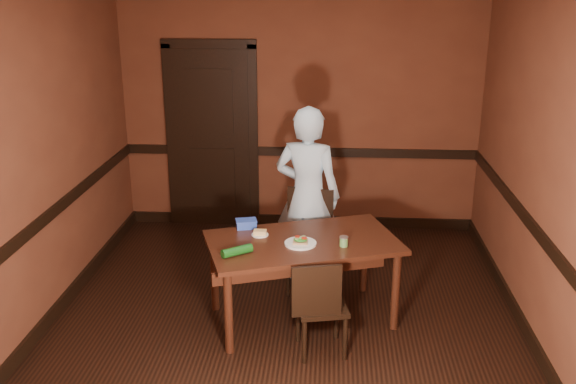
# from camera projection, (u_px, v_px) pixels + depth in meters

# --- Properties ---
(floor) EXTENTS (4.00, 4.50, 0.01)m
(floor) POSITION_uv_depth(u_px,v_px,m) (285.00, 321.00, 5.48)
(floor) COLOR black
(floor) RESTS_ON ground
(wall_back) EXTENTS (4.00, 0.02, 2.70)m
(wall_back) POSITION_uv_depth(u_px,v_px,m) (300.00, 113.00, 7.18)
(wall_back) COLOR brown
(wall_back) RESTS_ON ground
(wall_front) EXTENTS (4.00, 0.02, 2.70)m
(wall_front) POSITION_uv_depth(u_px,v_px,m) (248.00, 311.00, 2.92)
(wall_front) COLOR brown
(wall_front) RESTS_ON ground
(wall_left) EXTENTS (0.02, 4.50, 2.70)m
(wall_left) POSITION_uv_depth(u_px,v_px,m) (39.00, 165.00, 5.18)
(wall_left) COLOR brown
(wall_left) RESTS_ON ground
(wall_right) EXTENTS (0.02, 4.50, 2.70)m
(wall_right) POSITION_uv_depth(u_px,v_px,m) (545.00, 175.00, 4.92)
(wall_right) COLOR brown
(wall_right) RESTS_ON ground
(dado_back) EXTENTS (4.00, 0.03, 0.10)m
(dado_back) POSITION_uv_depth(u_px,v_px,m) (300.00, 152.00, 7.30)
(dado_back) COLOR black
(dado_back) RESTS_ON ground
(dado_left) EXTENTS (0.03, 4.50, 0.10)m
(dado_left) POSITION_uv_depth(u_px,v_px,m) (47.00, 217.00, 5.32)
(dado_left) COLOR black
(dado_left) RESTS_ON ground
(dado_right) EXTENTS (0.03, 4.50, 0.10)m
(dado_right) POSITION_uv_depth(u_px,v_px,m) (535.00, 230.00, 5.06)
(dado_right) COLOR black
(dado_right) RESTS_ON ground
(baseboard_back) EXTENTS (4.00, 0.03, 0.12)m
(baseboard_back) POSITION_uv_depth(u_px,v_px,m) (299.00, 220.00, 7.57)
(baseboard_back) COLOR black
(baseboard_back) RESTS_ON ground
(baseboard_left) EXTENTS (0.03, 4.50, 0.12)m
(baseboard_left) POSITION_uv_depth(u_px,v_px,m) (59.00, 307.00, 5.59)
(baseboard_left) COLOR black
(baseboard_left) RESTS_ON ground
(baseboard_right) EXTENTS (0.03, 4.50, 0.12)m
(baseboard_right) POSITION_uv_depth(u_px,v_px,m) (523.00, 323.00, 5.33)
(baseboard_right) COLOR black
(baseboard_right) RESTS_ON ground
(door) EXTENTS (1.05, 0.07, 2.20)m
(door) POSITION_uv_depth(u_px,v_px,m) (212.00, 134.00, 7.29)
(door) COLOR black
(door) RESTS_ON ground
(dining_table) EXTENTS (1.75, 1.33, 0.73)m
(dining_table) POSITION_uv_depth(u_px,v_px,m) (302.00, 280.00, 5.42)
(dining_table) COLOR #34170D
(dining_table) RESTS_ON floor
(chair_far) EXTENTS (0.50, 0.50, 0.93)m
(chair_far) POSITION_uv_depth(u_px,v_px,m) (313.00, 243.00, 5.91)
(chair_far) COLOR black
(chair_far) RESTS_ON floor
(chair_near) EXTENTS (0.44, 0.44, 0.80)m
(chair_near) POSITION_uv_depth(u_px,v_px,m) (321.00, 305.00, 4.93)
(chair_near) COLOR black
(chair_near) RESTS_ON floor
(person) EXTENTS (0.70, 0.54, 1.70)m
(person) POSITION_uv_depth(u_px,v_px,m) (308.00, 196.00, 6.00)
(person) COLOR #BDE0F4
(person) RESTS_ON floor
(sandwich_plate) EXTENTS (0.26, 0.26, 0.07)m
(sandwich_plate) POSITION_uv_depth(u_px,v_px,m) (300.00, 242.00, 5.21)
(sandwich_plate) COLOR white
(sandwich_plate) RESTS_ON dining_table
(sauce_jar) EXTENTS (0.07, 0.07, 0.08)m
(sauce_jar) POSITION_uv_depth(u_px,v_px,m) (344.00, 241.00, 5.17)
(sauce_jar) COLOR #5C9349
(sauce_jar) RESTS_ON dining_table
(cheese_saucer) EXTENTS (0.14, 0.14, 0.04)m
(cheese_saucer) POSITION_uv_depth(u_px,v_px,m) (260.00, 233.00, 5.40)
(cheese_saucer) COLOR white
(cheese_saucer) RESTS_ON dining_table
(food_tub) EXTENTS (0.20, 0.16, 0.08)m
(food_tub) POSITION_uv_depth(u_px,v_px,m) (246.00, 224.00, 5.55)
(food_tub) COLOR blue
(food_tub) RESTS_ON dining_table
(wrapped_veg) EXTENTS (0.25, 0.20, 0.07)m
(wrapped_veg) POSITION_uv_depth(u_px,v_px,m) (237.00, 251.00, 5.01)
(wrapped_veg) COLOR #124A13
(wrapped_veg) RESTS_ON dining_table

